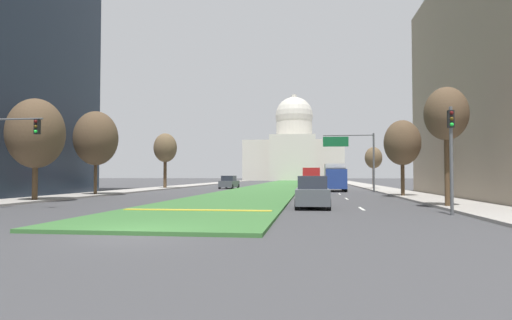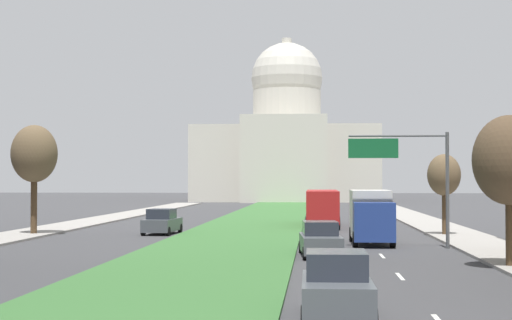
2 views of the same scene
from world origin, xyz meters
name	(u,v)px [view 1 (image 1 of 2)]	position (x,y,z in m)	size (l,w,h in m)	color
ground_plane	(281,185)	(0.00, 68.61, 0.00)	(301.87, 301.87, 0.00)	#3D3D3F
grass_median	(278,185)	(0.00, 61.75, 0.07)	(8.36, 123.49, 0.14)	#386B33
median_curb_nose	(197,210)	(0.00, 8.00, 0.16)	(7.52, 0.50, 0.04)	gold
lane_dashes_right	(334,190)	(8.51, 40.72, 0.00)	(0.16, 57.09, 0.01)	silver
sidewalk_left	(183,186)	(-14.83, 54.89, 0.07)	(4.00, 123.49, 0.15)	#9E9991
sidewalk_right	(371,187)	(14.83, 54.89, 0.07)	(4.00, 123.49, 0.15)	#9E9991
capitol_building	(294,152)	(0.00, 136.40, 9.76)	(32.62, 28.91, 29.83)	beige
traffic_light_near_left	(3,141)	(-11.49, 9.08, 3.80)	(3.34, 0.35, 5.20)	#515456
traffic_light_near_right	(451,146)	(12.33, 8.50, 3.31)	(0.28, 0.35, 5.20)	#515456
overhead_guide_sign	(354,150)	(10.43, 35.47, 4.65)	(5.61, 0.20, 6.50)	#515456
street_tree_left_near	(36,134)	(-13.85, 15.41, 4.87)	(3.98, 3.98, 7.38)	#4C3823
street_tree_right_near	(446,115)	(13.39, 12.73, 5.38)	(2.45, 2.45, 6.97)	#4C3823
street_tree_left_mid	(96,138)	(-13.97, 24.36, 5.27)	(3.98, 3.98, 7.78)	#4C3823
street_tree_right_mid	(402,143)	(13.49, 25.24, 4.66)	(3.11, 3.11, 6.63)	#4C3823
street_tree_left_far	(165,148)	(-14.13, 43.91, 5.55)	(3.16, 3.16, 7.60)	#4C3823
street_tree_right_far	(374,158)	(13.86, 45.07, 4.11)	(2.25, 2.25, 5.57)	#4C3823
sedan_lead_stopped	(312,193)	(5.74, 12.21, 0.86)	(1.97, 4.30, 1.86)	#4C5156
sedan_midblock	(308,186)	(5.41, 30.35, 0.82)	(2.27, 4.79, 1.75)	#4C5156
sedan_distant	(229,183)	(-5.61, 45.94, 0.83)	(2.24, 4.57, 1.79)	#4C5156
box_truck_delivery	(335,177)	(8.47, 38.17, 1.68)	(2.40, 6.40, 3.20)	navy
city_bus	(311,176)	(5.74, 55.60, 1.77)	(2.62, 11.00, 2.95)	#B21E1E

